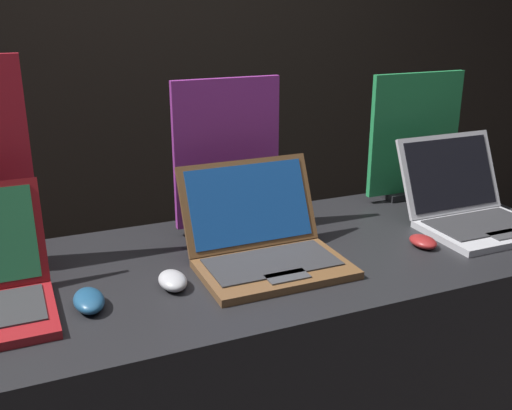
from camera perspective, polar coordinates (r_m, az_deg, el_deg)
name	(u,v)px	position (r m, az deg, el deg)	size (l,w,h in m)	color
wall_back	(131,25)	(2.85, -11.86, 16.41)	(8.00, 0.05, 2.80)	black
display_counter	(256,391)	(1.84, -0.04, -17.28)	(1.88, 0.72, 0.85)	black
mouse_front	(89,300)	(1.41, -15.63, -8.75)	(0.07, 0.12, 0.04)	navy
laptop_middle	(264,242)	(1.57, 0.79, -3.57)	(0.38, 0.35, 0.24)	brown
mouse_middle	(173,281)	(1.47, -7.94, -7.14)	(0.07, 0.10, 0.04)	#B2B2B7
promo_stand_middle	(227,160)	(1.75, -2.76, 4.34)	(0.32, 0.07, 0.45)	black
laptop_back	(471,207)	(1.94, 19.79, -0.16)	(0.35, 0.36, 0.25)	#B7B7BC
mouse_back	(423,242)	(1.75, 15.63, -3.37)	(0.07, 0.09, 0.03)	maroon
promo_stand_back	(414,140)	(2.12, 14.86, 6.03)	(0.35, 0.07, 0.43)	black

